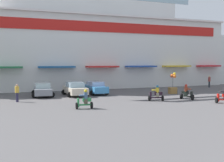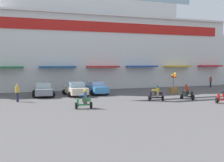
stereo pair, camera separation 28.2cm
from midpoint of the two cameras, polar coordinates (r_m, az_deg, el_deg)
name	(u,v)px [view 2 (the right image)]	position (r m, az deg, el deg)	size (l,w,h in m)	color
ground_plane	(167,111)	(20.75, 12.08, -6.37)	(128.00, 128.00, 0.00)	#565354
colonial_building	(90,32)	(41.37, -4.57, 10.37)	(40.85, 14.77, 19.19)	silver
parked_car_0	(43,89)	(29.90, -14.21, -1.77)	(2.53, 4.31, 1.47)	gray
parked_car_1	(75,89)	(29.73, -7.55, -1.66)	(2.57, 4.33, 1.52)	beige
parked_car_2	(96,88)	(31.17, -3.21, -1.41)	(2.39, 4.54, 1.45)	#3C87C5
scooter_rider_5	(84,101)	(21.50, -5.66, -4.20)	(1.39, 0.63, 1.55)	black
scooter_rider_7	(187,93)	(27.58, 16.04, -2.52)	(1.12, 1.39, 1.51)	black
scooter_rider_8	(156,94)	(25.89, 9.74, -2.84)	(1.53, 0.96, 1.52)	black
pedestrian_1	(211,81)	(41.39, 20.50, 0.05)	(0.43, 0.43, 1.72)	black
pedestrian_2	(17,92)	(26.45, -19.27, -2.17)	(0.47, 0.47, 1.68)	#2A2744
balloon_vendor_cart	(173,85)	(31.99, 13.23, -0.84)	(0.91, 0.91, 2.50)	olive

